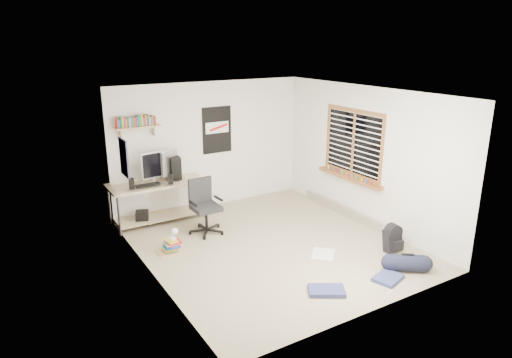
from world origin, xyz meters
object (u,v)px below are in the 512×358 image
book_stack (172,243)px  desk (158,202)px  office_chair (206,206)px  backpack (392,240)px  duffel_bag (407,262)px

book_stack → desk: bearing=78.8°
office_chair → desk: bearing=116.1°
backpack → duffel_bag: size_ratio=0.71×
duffel_bag → office_chair: bearing=160.6°
desk → backpack: bearing=-44.4°
book_stack → duffel_bag: bearing=-41.2°
backpack → book_stack: 3.53m
book_stack → office_chair: bearing=26.1°
desk → backpack: size_ratio=4.85×
office_chair → backpack: 3.15m
desk → duffel_bag: (2.46, -3.75, -0.22)m
desk → backpack: 4.22m
desk → office_chair: size_ratio=1.79×
desk → duffel_bag: size_ratio=3.47×
office_chair → book_stack: (-0.80, -0.39, -0.34)m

